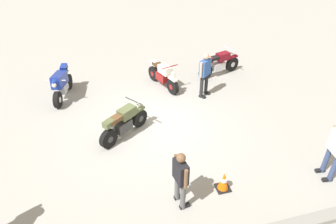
{
  "coord_description": "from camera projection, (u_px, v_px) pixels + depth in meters",
  "views": [
    {
      "loc": [
        1.67,
        8.0,
        6.03
      ],
      "look_at": [
        -0.38,
        0.43,
        0.75
      ],
      "focal_mm": 32.83,
      "sensor_mm": 36.0,
      "label": 1
    }
  ],
  "objects": [
    {
      "name": "motorcycle_cream_vintage",
      "position": [
        163.0,
        75.0,
        12.07
      ],
      "size": [
        0.89,
        1.89,
        1.07
      ],
      "rotation": [
        0.0,
        0.0,
        1.91
      ],
      "color": "black",
      "rests_on": "ground"
    },
    {
      "name": "motorcycle_maroon_cruiser",
      "position": [
        219.0,
        64.0,
        12.88
      ],
      "size": [
        2.03,
        0.84,
        1.09
      ],
      "rotation": [
        0.0,
        0.0,
        3.44
      ],
      "color": "black",
      "rests_on": "ground"
    },
    {
      "name": "person_in_white_shirt",
      "position": [
        336.0,
        148.0,
        7.7
      ],
      "size": [
        0.36,
        0.67,
        1.72
      ],
      "rotation": [
        0.0,
        0.0,
        6.16
      ],
      "color": "#384772",
      "rests_on": "ground"
    },
    {
      "name": "person_in_blue_shirt",
      "position": [
        205.0,
        72.0,
        11.2
      ],
      "size": [
        0.58,
        0.52,
        1.72
      ],
      "rotation": [
        0.0,
        0.0,
        2.23
      ],
      "color": "#262628",
      "rests_on": "ground"
    },
    {
      "name": "ground_plane",
      "position": [
        153.0,
        125.0,
        10.13
      ],
      "size": [
        40.0,
        40.0,
        0.0
      ],
      "primitive_type": "plane",
      "color": "#9E9E99"
    },
    {
      "name": "motorcycle_blue_sportbike",
      "position": [
        61.0,
        83.0,
        11.3
      ],
      "size": [
        0.81,
        1.94,
        1.14
      ],
      "rotation": [
        0.0,
        0.0,
        1.32
      ],
      "color": "black",
      "rests_on": "ground"
    },
    {
      "name": "motorcycle_olive_vintage",
      "position": [
        124.0,
        123.0,
        9.42
      ],
      "size": [
        1.65,
        1.3,
        1.07
      ],
      "rotation": [
        0.0,
        0.0,
        3.79
      ],
      "color": "black",
      "rests_on": "ground"
    },
    {
      "name": "traffic_cone",
      "position": [
        224.0,
        181.0,
        7.74
      ],
      "size": [
        0.36,
        0.36,
        0.53
      ],
      "color": "black",
      "rests_on": "ground"
    },
    {
      "name": "person_in_black_shirt",
      "position": [
        181.0,
        177.0,
        6.99
      ],
      "size": [
        0.36,
        0.63,
        1.58
      ],
      "rotation": [
        0.0,
        0.0,
        3.29
      ],
      "color": "#59595B",
      "rests_on": "ground"
    }
  ]
}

